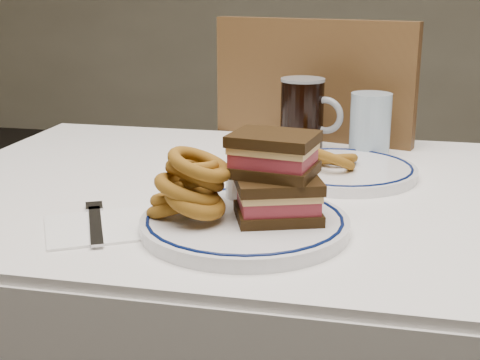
% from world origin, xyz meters
% --- Properties ---
extents(dining_table, '(1.27, 0.87, 0.75)m').
position_xyz_m(dining_table, '(0.00, 0.00, 0.64)').
color(dining_table, white).
rests_on(dining_table, floor).
extents(chair_far, '(0.57, 0.57, 1.02)m').
position_xyz_m(chair_far, '(0.04, 0.52, 0.55)').
color(chair_far, '#452B16').
rests_on(chair_far, floor).
extents(main_plate, '(0.30, 0.30, 0.02)m').
position_xyz_m(main_plate, '(-0.01, -0.22, 0.76)').
color(main_plate, white).
rests_on(main_plate, dining_table).
extents(reuben_sandwich, '(0.15, 0.13, 0.12)m').
position_xyz_m(reuben_sandwich, '(0.03, -0.20, 0.83)').
color(reuben_sandwich, black).
rests_on(reuben_sandwich, main_plate).
extents(onion_rings_main, '(0.15, 0.15, 0.13)m').
position_xyz_m(onion_rings_main, '(-0.09, -0.23, 0.82)').
color(onion_rings_main, brown).
rests_on(onion_rings_main, main_plate).
extents(ketchup_ramekin, '(0.06, 0.06, 0.04)m').
position_xyz_m(ketchup_ramekin, '(-0.03, -0.12, 0.79)').
color(ketchup_ramekin, white).
rests_on(ketchup_ramekin, main_plate).
extents(beer_mug, '(0.14, 0.09, 0.15)m').
position_xyz_m(beer_mug, '(0.01, 0.28, 0.83)').
color(beer_mug, black).
rests_on(beer_mug, dining_table).
extents(water_glass, '(0.08, 0.08, 0.13)m').
position_xyz_m(water_glass, '(0.15, 0.26, 0.82)').
color(water_glass, '#A5C0D5').
rests_on(water_glass, dining_table).
extents(far_plate, '(0.28, 0.28, 0.02)m').
position_xyz_m(far_plate, '(0.10, 0.10, 0.76)').
color(far_plate, white).
rests_on(far_plate, dining_table).
extents(onion_rings_far, '(0.10, 0.13, 0.07)m').
position_xyz_m(onion_rings_far, '(0.09, 0.10, 0.78)').
color(onion_rings_far, brown).
rests_on(onion_rings_far, far_plate).
extents(napkin_fork, '(0.19, 0.20, 0.01)m').
position_xyz_m(napkin_fork, '(-0.23, -0.26, 0.75)').
color(napkin_fork, white).
rests_on(napkin_fork, dining_table).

